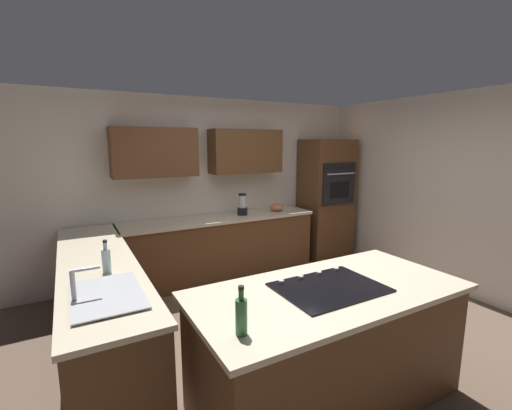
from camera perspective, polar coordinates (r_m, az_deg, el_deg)
name	(u,v)px	position (r m, az deg, el deg)	size (l,w,h in m)	color
ground_plane	(294,328)	(3.92, 6.34, -19.59)	(14.00, 14.00, 0.00)	brown
wall_back	(213,179)	(5.21, -7.12, 4.37)	(6.00, 0.44, 2.60)	silver
wall_left	(425,190)	(5.44, 26.26, 2.32)	(0.10, 4.00, 2.60)	silver
lower_cabinets_back	(221,248)	(5.10, -5.84, -7.17)	(2.80, 0.60, 0.86)	brown
countertop_back	(220,218)	(4.98, -5.94, -2.22)	(2.84, 0.64, 0.04)	beige
lower_cabinets_side	(101,308)	(3.64, -24.37, -15.33)	(0.60, 2.90, 0.86)	brown
countertop_side	(97,262)	(3.48, -24.92, -8.60)	(0.64, 2.94, 0.04)	beige
island_base	(327,347)	(2.86, 11.70, -22.06)	(1.97, 0.91, 0.86)	brown
island_top	(329,291)	(2.64, 12.06, -13.77)	(2.05, 0.99, 0.04)	beige
wall_oven	(326,199)	(5.98, 11.51, 0.96)	(0.80, 0.66, 2.01)	brown
sink_unit	(106,294)	(2.66, -23.68, -13.41)	(0.46, 0.70, 0.23)	#515456
cooktop	(329,287)	(2.64, 12.00, -13.18)	(0.76, 0.56, 0.03)	black
blender	(242,206)	(5.08, -2.27, -0.13)	(0.15, 0.15, 0.32)	black
mixing_bowl	(277,207)	(5.39, 3.44, -0.36)	(0.22, 0.22, 0.12)	#CC724C
dish_soap_bottle	(106,260)	(3.08, -23.60, -8.35)	(0.07, 0.07, 0.28)	silver
oil_bottle	(241,315)	(1.98, -2.46, -17.81)	(0.07, 0.07, 0.28)	#336B38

